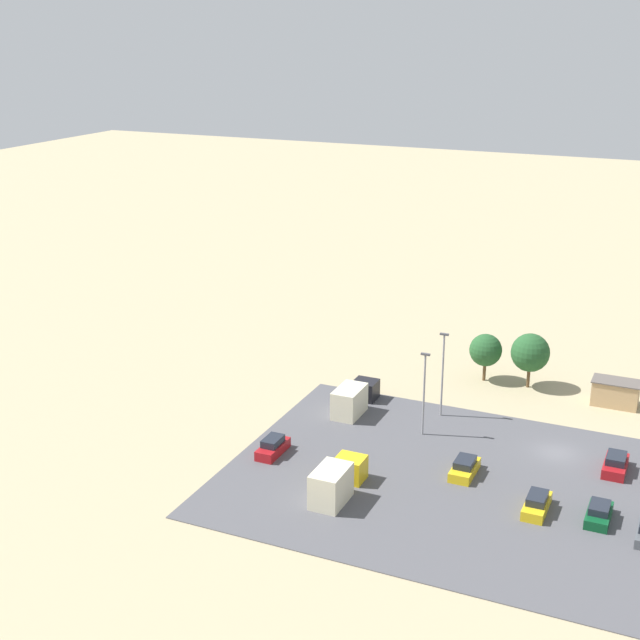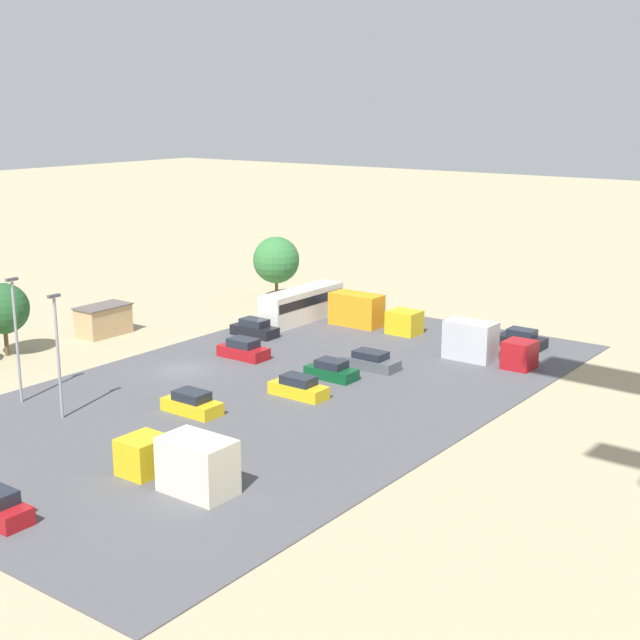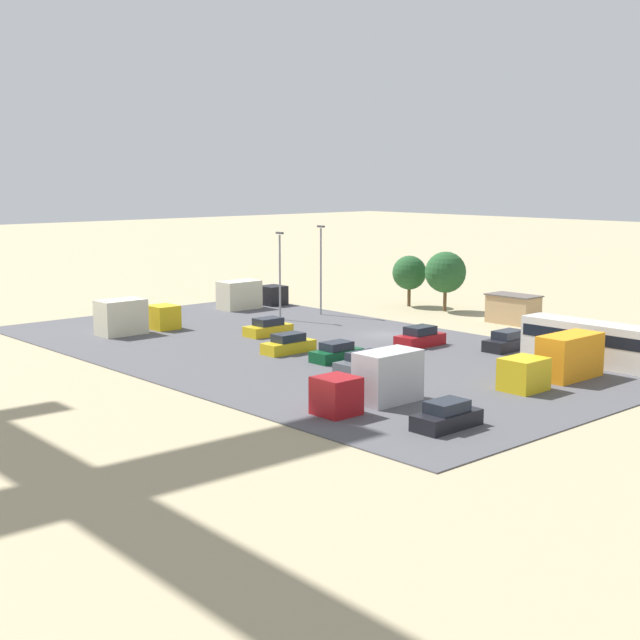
# 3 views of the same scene
# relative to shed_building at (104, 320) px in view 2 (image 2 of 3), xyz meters

# --- Properties ---
(ground_plane) EXTENTS (400.00, 400.00, 0.00)m
(ground_plane) POSITION_rel_shed_building_xyz_m (3.61, 13.95, -1.41)
(ground_plane) COLOR tan
(parking_lot_surface) EXTENTS (54.71, 31.24, 0.08)m
(parking_lot_surface) POSITION_rel_shed_building_xyz_m (3.61, 23.28, -1.37)
(parking_lot_surface) COLOR #4C4C51
(parking_lot_surface) RESTS_ON ground
(shed_building) EXTENTS (4.97, 2.86, 2.80)m
(shed_building) POSITION_rel_shed_building_xyz_m (0.00, 0.00, 0.00)
(shed_building) COLOR tan
(shed_building) RESTS_ON ground
(bus) EXTENTS (10.44, 2.49, 3.17)m
(bus) POSITION_rel_shed_building_xyz_m (-15.05, 11.43, 0.38)
(bus) COLOR silver
(bus) RESTS_ON ground
(parked_car_0) EXTENTS (1.80, 4.41, 1.55)m
(parked_car_0) POSITION_rel_shed_building_xyz_m (3.27, 25.36, -0.68)
(parked_car_0) COLOR gold
(parked_car_0) RESTS_ON ground
(parked_car_1) EXTENTS (1.88, 4.06, 1.48)m
(parked_car_1) POSITION_rel_shed_building_xyz_m (-1.66, 24.73, -0.71)
(parked_car_1) COLOR #0C4723
(parked_car_1) RESTS_ON ground
(parked_car_2) EXTENTS (1.90, 4.21, 1.56)m
(parked_car_2) POSITION_rel_shed_building_xyz_m (-19.11, 32.65, -0.68)
(parked_car_2) COLOR black
(parked_car_2) RESTS_ON ground
(parked_car_3) EXTENTS (1.98, 4.35, 1.64)m
(parked_car_3) POSITION_rel_shed_building_xyz_m (-1.88, 15.46, -0.64)
(parked_car_3) COLOR maroon
(parked_car_3) RESTS_ON ground
(parked_car_5) EXTENTS (1.95, 4.72, 1.42)m
(parked_car_5) POSITION_rel_shed_building_xyz_m (-5.72, 25.66, -0.73)
(parked_car_5) COLOR #4C5156
(parked_car_5) RESTS_ON ground
(parked_car_6) EXTENTS (1.93, 4.28, 1.55)m
(parked_car_6) POSITION_rel_shed_building_xyz_m (10.45, 21.65, -0.68)
(parked_car_6) COLOR gold
(parked_car_6) RESTS_ON ground
(parked_car_7) EXTENTS (1.90, 4.44, 1.61)m
(parked_car_7) POSITION_rel_shed_building_xyz_m (-7.84, 11.53, -0.66)
(parked_car_7) COLOR black
(parked_car_7) RESTS_ON ground
(parked_truck_0) EXTENTS (2.36, 9.32, 3.09)m
(parked_truck_0) POSITION_rel_shed_building_xyz_m (-16.77, 18.21, 0.09)
(parked_truck_0) COLOR gold
(parked_truck_0) RESTS_ON ground
(parked_truck_2) EXTENTS (2.33, 7.63, 3.22)m
(parked_truck_2) POSITION_rel_shed_building_xyz_m (-12.87, 32.10, 0.15)
(parked_truck_2) COLOR maroon
(parked_truck_2) RESTS_ON ground
(parked_truck_3) EXTENTS (2.56, 7.54, 3.11)m
(parked_truck_3) POSITION_rel_shed_building_xyz_m (19.50, 29.86, 0.10)
(parked_truck_3) COLOR gold
(parked_truck_3) RESTS_ON ground
(tree_near_shed) EXTENTS (4.29, 4.29, 6.25)m
(tree_near_shed) POSITION_rel_shed_building_xyz_m (9.46, -1.20, 2.69)
(tree_near_shed) COLOR brown
(tree_near_shed) RESTS_ON ground
(tree_apron_mid) EXTENTS (5.01, 5.01, 6.93)m
(tree_apron_mid) POSITION_rel_shed_building_xyz_m (-21.01, 3.30, 3.01)
(tree_apron_mid) COLOR brown
(tree_apron_mid) RESTS_ON ground
(light_pole_lot_centre) EXTENTS (0.90, 0.28, 8.57)m
(light_pole_lot_centre) POSITION_rel_shed_building_xyz_m (16.46, 15.32, 3.39)
(light_pole_lot_centre) COLOR gray
(light_pole_lot_centre) RESTS_ON ground
(light_pole_lot_edge) EXTENTS (0.90, 0.28, 9.02)m
(light_pole_lot_edge) POSITION_rel_shed_building_xyz_m (16.11, 10.26, 3.62)
(light_pole_lot_edge) COLOR gray
(light_pole_lot_edge) RESTS_ON ground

